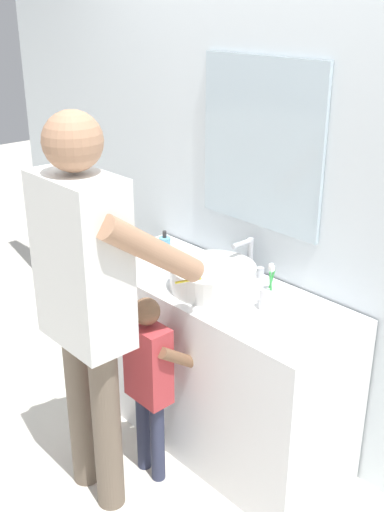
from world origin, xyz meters
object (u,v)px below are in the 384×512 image
at_px(toothbrush_cup, 268,298).
at_px(soap_bottle, 165,249).
at_px(child_toddler, 150,373).
at_px(adult_parent, 87,285).

height_order(toothbrush_cup, soap_bottle, toothbrush_cup).
distance_m(soap_bottle, child_toddler, 0.67).
bearing_deg(soap_bottle, adult_parent, -64.73).
bearing_deg(adult_parent, child_toddler, 72.80).
bearing_deg(child_toddler, soap_bottle, 132.73).
xyz_separation_m(soap_bottle, child_toddler, (0.38, -0.42, -0.36)).
height_order(soap_bottle, adult_parent, adult_parent).
bearing_deg(toothbrush_cup, soap_bottle, 179.41).
distance_m(toothbrush_cup, child_toddler, 0.62).
height_order(child_toddler, adult_parent, adult_parent).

